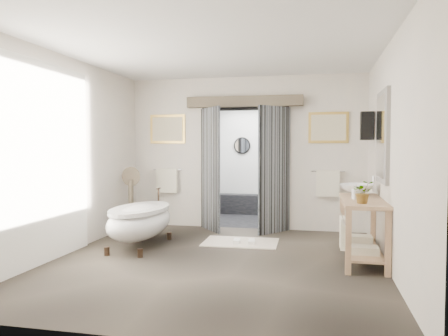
{
  "coord_description": "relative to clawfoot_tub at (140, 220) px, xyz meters",
  "views": [
    {
      "loc": [
        1.38,
        -5.75,
        1.56
      ],
      "look_at": [
        0.0,
        0.6,
        1.25
      ],
      "focal_mm": 35.0,
      "sensor_mm": 36.0,
      "label": 1
    }
  ],
  "objects": [
    {
      "name": "basin",
      "position": [
        3.27,
        0.33,
        0.52
      ],
      "size": [
        0.55,
        0.55,
        0.17
      ],
      "primitive_type": "imported",
      "rotation": [
        0.0,
        0.0,
        0.11
      ],
      "color": "white",
      "rests_on": "vanity"
    },
    {
      "name": "soap_bottle_b",
      "position": [
        3.28,
        0.58,
        0.52
      ],
      "size": [
        0.17,
        0.17,
        0.17
      ],
      "primitive_type": "imported",
      "rotation": [
        0.0,
        0.0,
        -0.34
      ],
      "color": "gray",
      "rests_on": "vanity"
    },
    {
      "name": "slippers",
      "position": [
        1.55,
        0.56,
        -0.38
      ],
      "size": [
        0.38,
        0.27,
        0.05
      ],
      "color": "white",
      "rests_on": "rug"
    },
    {
      "name": "shower_room",
      "position": [
        1.34,
        3.41,
        0.49
      ],
      "size": [
        2.22,
        2.01,
        2.51
      ],
      "color": "black",
      "rests_on": "ground_plane"
    },
    {
      "name": "ground_plane",
      "position": [
        1.34,
        -0.59,
        -0.42
      ],
      "size": [
        5.0,
        5.0,
        0.0
      ],
      "primitive_type": "plane",
      "color": "brown"
    },
    {
      "name": "soap_bottle_a",
      "position": [
        3.22,
        -0.16,
        0.54
      ],
      "size": [
        0.12,
        0.12,
        0.2
      ],
      "primitive_type": "imported",
      "rotation": [
        0.0,
        0.0,
        0.35
      ],
      "color": "gray",
      "rests_on": "vanity"
    },
    {
      "name": "room_shell",
      "position": [
        1.3,
        -0.7,
        1.44
      ],
      "size": [
        4.52,
        5.02,
        2.91
      ],
      "color": "beige",
      "rests_on": "ground_plane"
    },
    {
      "name": "plant",
      "position": [
        3.27,
        -0.63,
        0.58
      ],
      "size": [
        0.29,
        0.26,
        0.29
      ],
      "primitive_type": "imported",
      "rotation": [
        0.0,
        0.0,
        0.13
      ],
      "color": "gray",
      "rests_on": "vanity"
    },
    {
      "name": "back_wall_dressing",
      "position": [
        1.34,
        1.73,
        1.15
      ],
      "size": [
        3.82,
        0.73,
        2.52
      ],
      "color": "black",
      "rests_on": "ground_plane"
    },
    {
      "name": "clawfoot_tub",
      "position": [
        0.0,
        0.0,
        0.0
      ],
      "size": [
        0.78,
        1.75,
        0.85
      ],
      "color": "#3B2A1E",
      "rests_on": "ground_plane"
    },
    {
      "name": "rug",
      "position": [
        1.48,
        0.63,
        -0.41
      ],
      "size": [
        1.22,
        0.83,
        0.01
      ],
      "primitive_type": "cube",
      "rotation": [
        0.0,
        0.0,
        0.02
      ],
      "color": "beige",
      "rests_on": "ground_plane"
    },
    {
      "name": "vanity",
      "position": [
        3.29,
        -0.13,
        0.09
      ],
      "size": [
        0.57,
        1.6,
        0.85
      ],
      "color": "tan",
      "rests_on": "ground_plane"
    },
    {
      "name": "pedestal_mirror",
      "position": [
        -0.63,
        1.06,
        0.1
      ],
      "size": [
        0.36,
        0.23,
        1.21
      ],
      "color": "brown",
      "rests_on": "ground_plane"
    }
  ]
}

